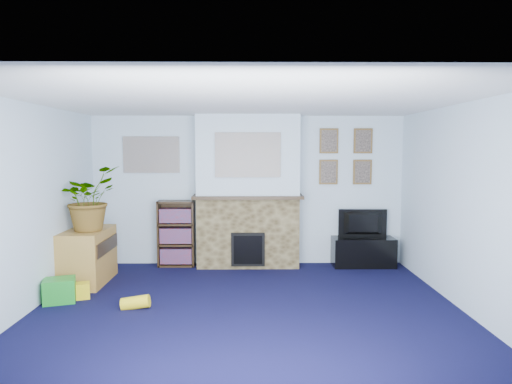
{
  "coord_description": "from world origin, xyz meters",
  "views": [
    {
      "loc": [
        0.04,
        -5.11,
        1.86
      ],
      "look_at": [
        0.11,
        0.98,
        1.29
      ],
      "focal_mm": 32.0,
      "sensor_mm": 36.0,
      "label": 1
    }
  ],
  "objects_px": {
    "tv_stand": "(363,252)",
    "bookshelf": "(177,235)",
    "television": "(363,224)",
    "sideboard": "(88,258)"
  },
  "relations": [
    {
      "from": "tv_stand",
      "to": "bookshelf",
      "type": "height_order",
      "value": "bookshelf"
    },
    {
      "from": "television",
      "to": "tv_stand",
      "type": "bearing_deg",
      "value": 91.92
    },
    {
      "from": "television",
      "to": "sideboard",
      "type": "relative_size",
      "value": 0.8
    },
    {
      "from": "tv_stand",
      "to": "sideboard",
      "type": "height_order",
      "value": "sideboard"
    },
    {
      "from": "television",
      "to": "sideboard",
      "type": "height_order",
      "value": "television"
    },
    {
      "from": "sideboard",
      "to": "television",
      "type": "bearing_deg",
      "value": 12.05
    },
    {
      "from": "bookshelf",
      "to": "sideboard",
      "type": "distance_m",
      "value": 1.44
    },
    {
      "from": "tv_stand",
      "to": "bookshelf",
      "type": "relative_size",
      "value": 0.93
    },
    {
      "from": "television",
      "to": "bookshelf",
      "type": "xyz_separation_m",
      "value": [
        -2.99,
        0.06,
        -0.18
      ]
    },
    {
      "from": "sideboard",
      "to": "tv_stand",
      "type": "bearing_deg",
      "value": 11.78
    }
  ]
}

